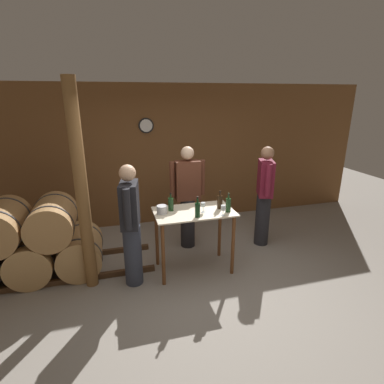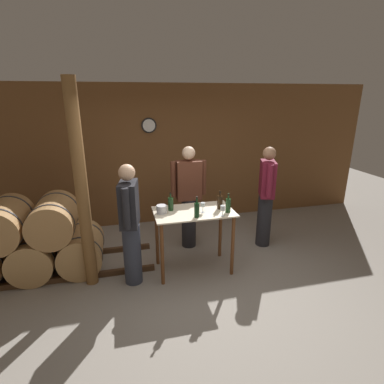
{
  "view_description": "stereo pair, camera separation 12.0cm",
  "coord_description": "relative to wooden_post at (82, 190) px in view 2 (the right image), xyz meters",
  "views": [
    {
      "loc": [
        -1.1,
        -3.25,
        2.48
      ],
      "look_at": [
        -0.02,
        0.62,
        1.18
      ],
      "focal_mm": 28.0,
      "sensor_mm": 36.0,
      "label": 1
    },
    {
      "loc": [
        -0.98,
        -3.28,
        2.48
      ],
      "look_at": [
        -0.02,
        0.62,
        1.18
      ],
      "focal_mm": 28.0,
      "sensor_mm": 36.0,
      "label": 2
    }
  ],
  "objects": [
    {
      "name": "wooden_post",
      "position": [
        0.0,
        0.0,
        0.0
      ],
      "size": [
        0.16,
        0.16,
        2.7
      ],
      "color": "brown",
      "rests_on": "ground_plane"
    },
    {
      "name": "back_wall",
      "position": [
        1.47,
        1.93,
        0.0
      ],
      "size": [
        8.4,
        0.08,
        2.7
      ],
      "color": "brown",
      "rests_on": "ground_plane"
    },
    {
      "name": "wine_glass_near_center",
      "position": [
        1.78,
        -0.27,
        -0.32
      ],
      "size": [
        0.06,
        0.06,
        0.15
      ],
      "color": "silver",
      "rests_on": "tasting_table"
    },
    {
      "name": "ground_plane",
      "position": [
        1.47,
        -0.53,
        -1.35
      ],
      "size": [
        14.0,
        14.0,
        0.0
      ],
      "primitive_type": "plane",
      "color": "gray"
    },
    {
      "name": "wine_bottle_left",
      "position": [
        1.44,
        -0.23,
        -0.31
      ],
      "size": [
        0.07,
        0.07,
        0.29
      ],
      "color": "black",
      "rests_on": "tasting_table"
    },
    {
      "name": "wine_bottle_right",
      "position": [
        1.9,
        -0.16,
        -0.32
      ],
      "size": [
        0.07,
        0.07,
        0.27
      ],
      "color": "#193819",
      "rests_on": "tasting_table"
    },
    {
      "name": "wine_bottle_center",
      "position": [
        1.83,
        -0.01,
        -0.32
      ],
      "size": [
        0.08,
        0.08,
        0.27
      ],
      "color": "black",
      "rests_on": "tasting_table"
    },
    {
      "name": "person_visitor_with_scarf",
      "position": [
        2.81,
        0.46,
        -0.45
      ],
      "size": [
        0.34,
        0.56,
        1.71
      ],
      "color": "#232328",
      "rests_on": "ground_plane"
    },
    {
      "name": "tasting_table",
      "position": [
        1.45,
        -0.01,
        -0.61
      ],
      "size": [
        1.12,
        0.65,
        0.93
      ],
      "color": "beige",
      "rests_on": "ground_plane"
    },
    {
      "name": "ice_bucket",
      "position": [
        1.0,
        0.03,
        -0.37
      ],
      "size": [
        0.14,
        0.14,
        0.11
      ],
      "color": "silver",
      "rests_on": "tasting_table"
    },
    {
      "name": "wine_bottle_far_left",
      "position": [
        1.14,
        0.1,
        -0.32
      ],
      "size": [
        0.08,
        0.08,
        0.26
      ],
      "color": "#193819",
      "rests_on": "tasting_table"
    },
    {
      "name": "wine_glass_near_left",
      "position": [
        1.56,
        -0.09,
        -0.32
      ],
      "size": [
        0.06,
        0.06,
        0.14
      ],
      "color": "silver",
      "rests_on": "tasting_table"
    },
    {
      "name": "person_host",
      "position": [
        1.55,
        0.73,
        -0.44
      ],
      "size": [
        0.59,
        0.24,
        1.72
      ],
      "color": "#232328",
      "rests_on": "ground_plane"
    },
    {
      "name": "person_visitor_bearded",
      "position": [
        0.56,
        -0.12,
        -0.47
      ],
      "size": [
        0.29,
        0.58,
        1.67
      ],
      "color": "#333847",
      "rests_on": "ground_plane"
    },
    {
      "name": "barrel_rack",
      "position": [
        -0.79,
        0.44,
        -0.85
      ],
      "size": [
        3.32,
        0.85,
        1.13
      ],
      "color": "#4C331E",
      "rests_on": "ground_plane"
    }
  ]
}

